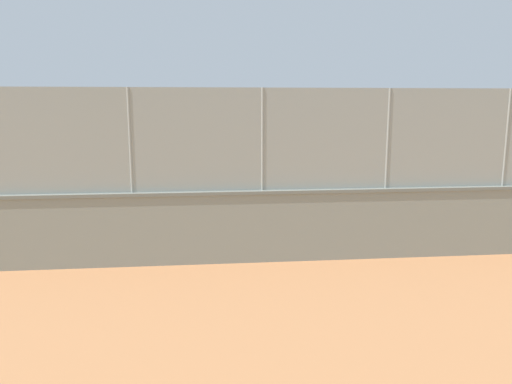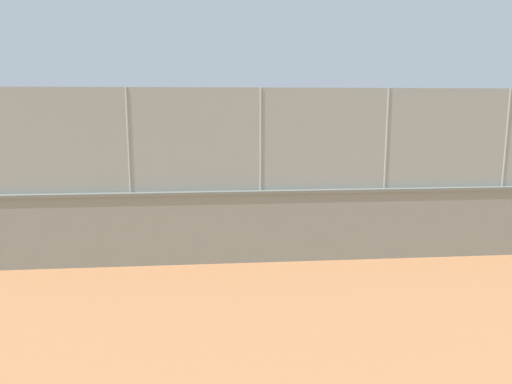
{
  "view_description": "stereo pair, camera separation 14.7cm",
  "coord_description": "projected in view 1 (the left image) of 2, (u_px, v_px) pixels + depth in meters",
  "views": [
    {
      "loc": [
        3.08,
        20.84,
        3.72
      ],
      "look_at": [
        1.95,
        5.67,
        1.01
      ],
      "focal_mm": 34.36,
      "sensor_mm": 36.0,
      "label": 1
    },
    {
      "loc": [
        2.94,
        20.85,
        3.72
      ],
      "look_at": [
        1.95,
        5.67,
        1.01
      ],
      "focal_mm": 34.36,
      "sensor_mm": 36.0,
      "label": 2
    }
  ],
  "objects": [
    {
      "name": "ground_plane",
      "position": [
        291.0,
        191.0,
        21.34
      ],
      "size": [
        260.0,
        260.0,
        0.0
      ],
      "primitive_type": "plane",
      "color": "#A36B42"
    },
    {
      "name": "fence_panel_on_wall",
      "position": [
        448.0,
        138.0,
        11.84
      ],
      "size": [
        27.18,
        0.93,
        2.37
      ],
      "color": "gray",
      "rests_on": "perimeter_wall"
    },
    {
      "name": "player_at_service_line",
      "position": [
        190.0,
        170.0,
        20.73
      ],
      "size": [
        1.28,
        0.76,
        1.7
      ],
      "color": "black",
      "rests_on": "ground_plane"
    },
    {
      "name": "player_foreground_swinging",
      "position": [
        211.0,
        196.0,
        14.62
      ],
      "size": [
        0.79,
        1.06,
        1.73
      ],
      "color": "black",
      "rests_on": "ground_plane"
    },
    {
      "name": "spare_ball_by_wall",
      "position": [
        364.0,
        233.0,
        14.15
      ],
      "size": [
        0.11,
        0.11,
        0.11
      ],
      "primitive_type": "sphere",
      "color": "orange",
      "rests_on": "ground_plane"
    },
    {
      "name": "sports_ball",
      "position": [
        213.0,
        210.0,
        12.74
      ],
      "size": [
        0.15,
        0.15,
        0.15
      ],
      "primitive_type": "sphere",
      "color": "yellow"
    },
    {
      "name": "perimeter_wall",
      "position": [
        442.0,
        221.0,
        12.2
      ],
      "size": [
        27.68,
        1.26,
        1.74
      ],
      "color": "gray",
      "rests_on": "ground_plane"
    }
  ]
}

